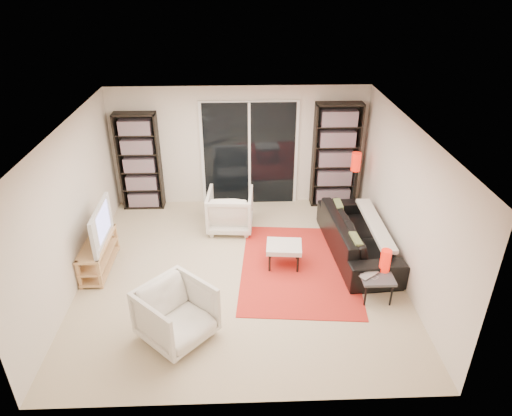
# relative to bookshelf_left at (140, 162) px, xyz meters

# --- Properties ---
(floor) EXTENTS (5.00, 5.00, 0.00)m
(floor) POSITION_rel_bookshelf_left_xyz_m (1.95, -2.33, -0.98)
(floor) COLOR beige
(floor) RESTS_ON ground
(wall_back) EXTENTS (5.00, 0.02, 2.40)m
(wall_back) POSITION_rel_bookshelf_left_xyz_m (1.95, 0.17, 0.22)
(wall_back) COLOR silver
(wall_back) RESTS_ON ground
(wall_front) EXTENTS (5.00, 0.02, 2.40)m
(wall_front) POSITION_rel_bookshelf_left_xyz_m (1.95, -4.83, 0.22)
(wall_front) COLOR silver
(wall_front) RESTS_ON ground
(wall_left) EXTENTS (0.02, 5.00, 2.40)m
(wall_left) POSITION_rel_bookshelf_left_xyz_m (-0.55, -2.33, 0.22)
(wall_left) COLOR silver
(wall_left) RESTS_ON ground
(wall_right) EXTENTS (0.02, 5.00, 2.40)m
(wall_right) POSITION_rel_bookshelf_left_xyz_m (4.45, -2.33, 0.22)
(wall_right) COLOR silver
(wall_right) RESTS_ON ground
(ceiling) EXTENTS (5.00, 5.00, 0.02)m
(ceiling) POSITION_rel_bookshelf_left_xyz_m (1.95, -2.33, 1.42)
(ceiling) COLOR white
(ceiling) RESTS_ON wall_back
(sliding_door) EXTENTS (1.92, 0.08, 2.16)m
(sliding_door) POSITION_rel_bookshelf_left_xyz_m (2.15, 0.13, 0.07)
(sliding_door) COLOR white
(sliding_door) RESTS_ON ground
(bookshelf_left) EXTENTS (0.80, 0.30, 1.95)m
(bookshelf_left) POSITION_rel_bookshelf_left_xyz_m (0.00, 0.00, 0.00)
(bookshelf_left) COLOR black
(bookshelf_left) RESTS_ON ground
(bookshelf_right) EXTENTS (0.90, 0.30, 2.10)m
(bookshelf_right) POSITION_rel_bookshelf_left_xyz_m (3.85, -0.00, 0.07)
(bookshelf_right) COLOR black
(bookshelf_right) RESTS_ON ground
(tv_stand) EXTENTS (0.37, 1.14, 0.50)m
(tv_stand) POSITION_rel_bookshelf_left_xyz_m (-0.34, -2.15, -0.71)
(tv_stand) COLOR tan
(tv_stand) RESTS_ON floor
(tv) EXTENTS (0.16, 1.08, 0.62)m
(tv) POSITION_rel_bookshelf_left_xyz_m (-0.32, -2.15, -0.17)
(tv) COLOR black
(tv) RESTS_ON tv_stand
(rug) EXTENTS (2.07, 2.66, 0.01)m
(rug) POSITION_rel_bookshelf_left_xyz_m (2.90, -2.26, -0.97)
(rug) COLOR red
(rug) RESTS_ON floor
(sofa) EXTENTS (1.03, 2.31, 0.66)m
(sofa) POSITION_rel_bookshelf_left_xyz_m (3.93, -1.85, -0.65)
(sofa) COLOR black
(sofa) RESTS_ON floor
(armchair_back) EXTENTS (0.87, 0.89, 0.76)m
(armchair_back) POSITION_rel_bookshelf_left_xyz_m (1.76, -0.95, -0.60)
(armchair_back) COLOR silver
(armchair_back) RESTS_ON floor
(armchair_front) EXTENTS (1.19, 1.19, 0.78)m
(armchair_front) POSITION_rel_bookshelf_left_xyz_m (1.10, -3.75, -0.59)
(armchair_front) COLOR silver
(armchair_front) RESTS_ON floor
(ottoman) EXTENTS (0.61, 0.51, 0.40)m
(ottoman) POSITION_rel_bookshelf_left_xyz_m (2.65, -2.18, -0.63)
(ottoman) COLOR silver
(ottoman) RESTS_ON floor
(side_table) EXTENTS (0.47, 0.47, 0.40)m
(side_table) POSITION_rel_bookshelf_left_xyz_m (3.92, -3.05, -0.62)
(side_table) COLOR #424247
(side_table) RESTS_ON floor
(laptop) EXTENTS (0.38, 0.36, 0.03)m
(laptop) POSITION_rel_bookshelf_left_xyz_m (3.83, -3.08, -0.56)
(laptop) COLOR silver
(laptop) RESTS_ON side_table
(table_lamp) EXTENTS (0.15, 0.15, 0.35)m
(table_lamp) POSITION_rel_bookshelf_left_xyz_m (4.06, -2.93, -0.40)
(table_lamp) COLOR red
(table_lamp) RESTS_ON side_table
(floor_lamp) EXTENTS (0.20, 0.20, 1.30)m
(floor_lamp) POSITION_rel_bookshelf_left_xyz_m (4.13, -0.51, 0.01)
(floor_lamp) COLOR black
(floor_lamp) RESTS_ON floor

